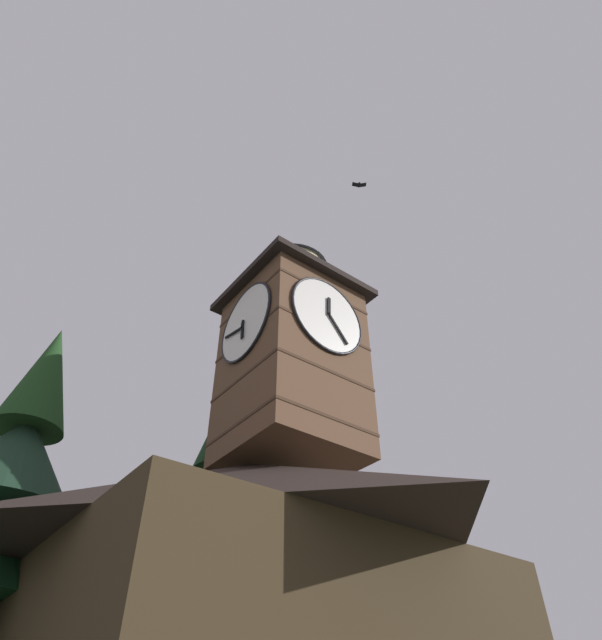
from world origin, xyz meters
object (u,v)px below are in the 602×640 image
at_px(clock_tower, 292,353).
at_px(moon, 233,524).
at_px(flying_bird_high, 359,185).
at_px(building_main, 243,612).
at_px(pine_tree_behind, 228,539).

height_order(clock_tower, moon, moon).
height_order(clock_tower, flying_bird_high, flying_bird_high).
height_order(building_main, pine_tree_behind, pine_tree_behind).
height_order(clock_tower, pine_tree_behind, pine_tree_behind).
bearing_deg(pine_tree_behind, clock_tower, 79.15).
bearing_deg(clock_tower, building_main, -35.88).
distance_m(building_main, flying_bird_high, 17.59).
bearing_deg(clock_tower, moon, -117.62).
bearing_deg(clock_tower, flying_bird_high, 136.67).
relative_size(building_main, moon, 5.69).
bearing_deg(pine_tree_behind, flying_bird_high, 99.39).
distance_m(clock_tower, moon, 35.42).
xyz_separation_m(moon, flying_bird_high, (14.08, 33.02, 3.51)).
relative_size(pine_tree_behind, moon, 10.12).
relative_size(pine_tree_behind, flying_bird_high, 31.36).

